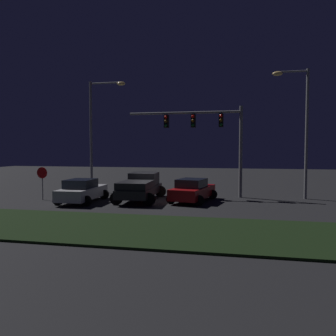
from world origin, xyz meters
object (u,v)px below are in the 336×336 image
object	(u,v)px
car_sedan	(82,191)
car_sedan_far	(193,190)
pickup_truck	(141,185)
street_lamp_right	(300,119)
stop_sign	(42,177)
traffic_signal_gantry	(206,129)
street_lamp_left	(98,123)

from	to	relation	value
car_sedan	car_sedan_far	world-z (taller)	same
pickup_truck	street_lamp_right	world-z (taller)	street_lamp_right
street_lamp_right	stop_sign	world-z (taller)	street_lamp_right
pickup_truck	traffic_signal_gantry	distance (m)	6.32
street_lamp_right	stop_sign	size ratio (longest dim) A/B	4.00
pickup_truck	car_sedan_far	size ratio (longest dim) A/B	1.17
pickup_truck	street_lamp_left	world-z (taller)	street_lamp_left
pickup_truck	street_lamp_left	distance (m)	7.61
street_lamp_left	street_lamp_right	world-z (taller)	street_lamp_right
street_lamp_left	car_sedan_far	bearing A→B (deg)	-24.12
stop_sign	street_lamp_right	bearing A→B (deg)	13.67
stop_sign	traffic_signal_gantry	bearing A→B (deg)	20.32
traffic_signal_gantry	street_lamp_left	distance (m)	8.96
car_sedan_far	pickup_truck	bearing A→B (deg)	104.56
traffic_signal_gantry	stop_sign	bearing A→B (deg)	-159.68
street_lamp_left	stop_sign	bearing A→B (deg)	-110.00
car_sedan	traffic_signal_gantry	xyz separation A→B (m)	(7.64, 4.34, 4.16)
street_lamp_left	stop_sign	distance (m)	6.73
traffic_signal_gantry	street_lamp_right	bearing A→B (deg)	1.78
street_lamp_right	traffic_signal_gantry	bearing A→B (deg)	-178.22
pickup_truck	street_lamp_right	bearing A→B (deg)	-77.25
pickup_truck	car_sedan_far	world-z (taller)	pickup_truck
stop_sign	pickup_truck	bearing A→B (deg)	10.66
traffic_signal_gantry	street_lamp_right	xyz separation A→B (m)	(6.41, 0.20, 0.63)
pickup_truck	traffic_signal_gantry	bearing A→B (deg)	-59.39
car_sedan	traffic_signal_gantry	world-z (taller)	traffic_signal_gantry
traffic_signal_gantry	street_lamp_left	world-z (taller)	street_lamp_left
traffic_signal_gantry	street_lamp_right	size ratio (longest dim) A/B	0.93
street_lamp_left	pickup_truck	bearing A→B (deg)	-39.20
car_sedan	car_sedan_far	distance (m)	7.21
car_sedan	stop_sign	bearing A→B (deg)	81.59
traffic_signal_gantry	car_sedan	bearing A→B (deg)	-150.41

